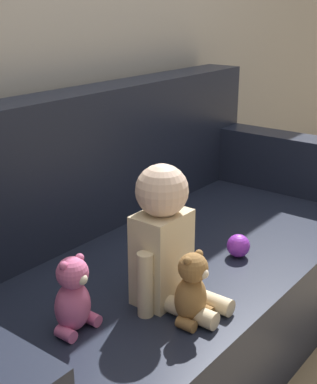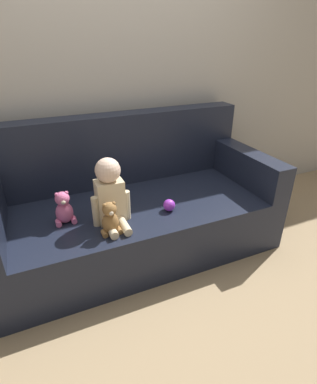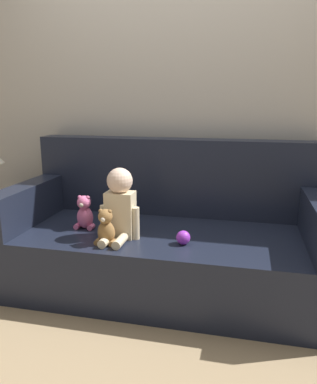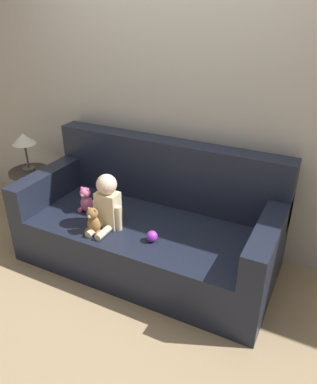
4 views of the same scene
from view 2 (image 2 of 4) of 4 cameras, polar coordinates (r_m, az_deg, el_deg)
name	(u,v)px [view 2 (image 2 of 4)]	position (r m, az deg, el deg)	size (l,w,h in m)	color
ground_plane	(138,246)	(2.44, -4.00, -10.14)	(12.00, 12.00, 0.00)	#9E8460
wall_back	(106,65)	(2.48, -9.90, 22.79)	(8.00, 0.05, 2.60)	#ADA89E
couch	(133,207)	(2.32, -4.88, -2.77)	(2.05, 0.94, 0.97)	black
person_baby	(110,194)	(1.90, -9.19, -0.35)	(0.25, 0.30, 0.43)	beige
teddy_bear_brown	(110,219)	(1.83, -9.19, -5.10)	(0.13, 0.10, 0.22)	olive
plush_toy_side	(64,208)	(2.00, -17.58, -3.01)	(0.13, 0.10, 0.23)	#DB6699
toy_ball	(169,205)	(2.07, 2.05, -2.53)	(0.08, 0.08, 0.08)	purple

